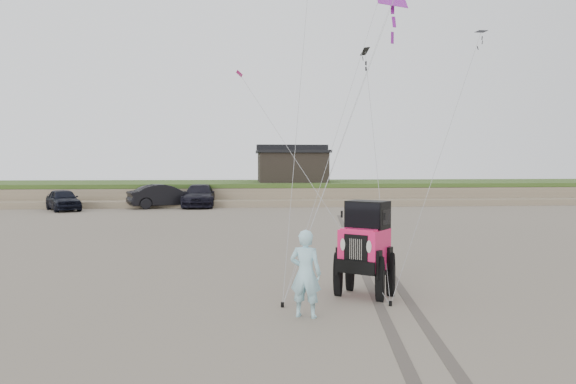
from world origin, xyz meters
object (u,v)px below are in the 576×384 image
(truck_c, at_px, (199,196))
(cabin, at_px, (292,165))
(truck_b, at_px, (165,196))
(man, at_px, (306,273))
(jeep, at_px, (364,258))
(truck_a, at_px, (63,200))

(truck_c, bearing_deg, cabin, 38.55)
(truck_b, xyz_separation_m, man, (7.03, -31.23, 0.09))
(truck_c, height_order, jeep, jeep)
(jeep, relative_size, man, 2.69)
(truck_a, height_order, truck_c, truck_c)
(truck_c, distance_m, man, 32.33)
(truck_b, bearing_deg, man, 170.08)
(truck_b, distance_m, man, 32.01)
(cabin, relative_size, truck_a, 1.39)
(jeep, bearing_deg, cabin, 124.56)
(truck_c, xyz_separation_m, jeep, (6.20, -30.22, 0.12))
(jeep, bearing_deg, truck_b, 143.87)
(cabin, height_order, truck_a, cabin)
(truck_b, relative_size, man, 2.77)
(truck_b, relative_size, truck_c, 0.91)
(truck_b, bearing_deg, truck_c, -95.48)
(cabin, height_order, truck_c, cabin)
(cabin, xyz_separation_m, truck_a, (-17.53, -8.51, -2.45))
(cabin, distance_m, truck_a, 19.64)
(truck_b, distance_m, truck_c, 2.71)
(truck_c, relative_size, jeep, 1.13)
(jeep, bearing_deg, truck_a, 156.96)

